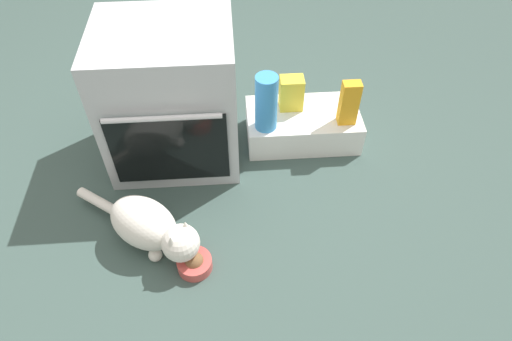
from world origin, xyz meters
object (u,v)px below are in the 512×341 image
Objects in this scene: pantry_cabinet at (302,125)px; cat at (151,227)px; snack_bag at (291,93)px; juice_carton at (349,103)px; oven at (170,97)px; food_bowl at (195,263)px; water_bottle at (266,103)px.

pantry_cabinet is 1.00× the size of cat.
juice_carton is at bearing -27.13° from snack_bag.
oven is 0.62m from snack_bag.
snack_bag is (0.50, 0.83, 0.23)m from food_bowl.
cat is at bearing -134.53° from water_bottle.
juice_carton is at bearing 41.93° from food_bowl.
cat is at bearing 142.96° from food_bowl.
water_bottle reaches higher than pantry_cabinet.
snack_bag is at bearing 58.74° from food_bowl.
oven is at bearing 175.65° from water_bottle.
oven is at bearing 118.90° from cat.
juice_carton is at bearing -1.95° from oven.
pantry_cabinet is at bearing 4.46° from oven.
food_bowl is at bearing -138.07° from juice_carton.
oven is 2.34× the size of water_bottle.
oven reaches higher than water_bottle.
pantry_cabinet is 0.98m from cat.
snack_bag reaches higher than cat.
food_bowl is 0.24m from cat.
oven is at bearing -175.54° from pantry_cabinet.
water_bottle reaches higher than food_bowl.
oven is 0.79m from food_bowl.
cat is (-0.18, 0.14, 0.09)m from food_bowl.
pantry_cabinet is 0.32m from water_bottle.
snack_bag is at bearing 10.13° from oven.
water_bottle is (0.46, -0.03, -0.03)m from oven.
juice_carton reaches higher than pantry_cabinet.
cat is 3.29× the size of snack_bag.
pantry_cabinet is 0.30m from juice_carton.
cat is at bearing -139.59° from pantry_cabinet.
pantry_cabinet is at bearing 22.74° from water_bottle.
food_bowl is 1.00m from snack_bag.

